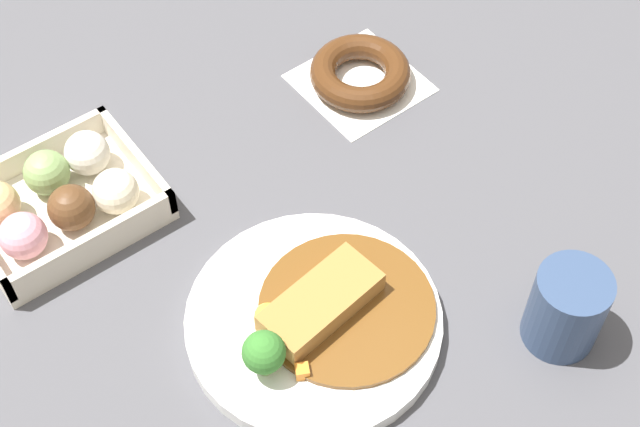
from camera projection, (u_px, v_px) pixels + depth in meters
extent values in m
plane|color=#4C4C51|center=(273.00, 278.00, 0.94)|extent=(1.60, 1.60, 0.00)
cylinder|color=white|center=(313.00, 322.00, 0.90)|extent=(0.24, 0.24, 0.02)
cylinder|color=brown|center=(347.00, 308.00, 0.90)|extent=(0.17, 0.17, 0.01)
cube|color=#A87538|center=(321.00, 302.00, 0.89)|extent=(0.12, 0.07, 0.02)
cylinder|color=white|center=(268.00, 320.00, 0.89)|extent=(0.05, 0.05, 0.00)
ellipsoid|color=yellow|center=(267.00, 314.00, 0.88)|extent=(0.02, 0.02, 0.01)
cylinder|color=#8CB766|center=(265.00, 365.00, 0.86)|extent=(0.01, 0.01, 0.02)
sphere|color=#387A2D|center=(264.00, 352.00, 0.84)|extent=(0.04, 0.04, 0.04)
cube|color=orange|center=(302.00, 371.00, 0.86)|extent=(0.02, 0.02, 0.01)
cube|color=beige|center=(64.00, 211.00, 0.99)|extent=(0.19, 0.15, 0.01)
cube|color=beige|center=(136.00, 159.00, 1.00)|extent=(0.01, 0.15, 0.03)
cube|color=beige|center=(93.00, 244.00, 0.94)|extent=(0.19, 0.01, 0.03)
cube|color=beige|center=(29.00, 156.00, 1.00)|extent=(0.19, 0.01, 0.03)
sphere|color=pink|center=(23.00, 236.00, 0.93)|extent=(0.05, 0.05, 0.05)
sphere|color=brown|center=(71.00, 208.00, 0.95)|extent=(0.05, 0.05, 0.05)
sphere|color=#EFE5C6|center=(116.00, 191.00, 0.96)|extent=(0.05, 0.05, 0.05)
sphere|color=#84A860|center=(47.00, 173.00, 0.98)|extent=(0.05, 0.05, 0.05)
sphere|color=silver|center=(87.00, 153.00, 0.99)|extent=(0.05, 0.05, 0.05)
cube|color=white|center=(360.00, 83.00, 1.10)|extent=(0.13, 0.13, 0.00)
torus|color=#4C2B14|center=(360.00, 73.00, 1.09)|extent=(0.12, 0.12, 0.03)
cylinder|color=#33476B|center=(566.00, 309.00, 0.87)|extent=(0.07, 0.07, 0.09)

